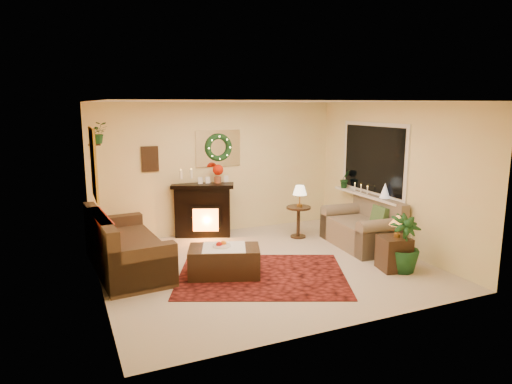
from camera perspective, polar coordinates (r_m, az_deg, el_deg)
name	(u,v)px	position (r m, az deg, el deg)	size (l,w,h in m)	color
floor	(265,266)	(7.44, 1.09, -9.20)	(5.00, 5.00, 0.00)	beige
ceiling	(265,101)	(6.99, 1.17, 11.25)	(5.00, 5.00, 0.00)	white
wall_back	(218,168)	(9.17, -4.75, 2.98)	(5.00, 5.00, 0.00)	#EFD88C
wall_front	(349,219)	(5.19, 11.56, -3.36)	(5.00, 5.00, 0.00)	#EFD88C
wall_left	(96,200)	(6.49, -19.38, -0.91)	(4.50, 4.50, 0.00)	#EFD88C
wall_right	(393,176)	(8.44, 16.75, 1.87)	(4.50, 4.50, 0.00)	#EFD88C
area_rug	(262,275)	(7.04, 0.73, -10.35)	(2.50, 1.88, 0.01)	#571118
sofa	(127,243)	(7.43, -15.83, -6.18)	(0.95, 2.15, 0.92)	brown
red_throw	(124,239)	(7.57, -16.23, -5.67)	(0.79, 1.29, 0.02)	red
fireplace	(203,209)	(8.99, -6.67, -2.08)	(1.06, 0.34, 0.97)	black
poinsettia	(218,170)	(8.93, -4.77, 2.78)	(0.21, 0.21, 0.21)	red
mantel_candle_a	(181,175)	(8.69, -9.36, 2.17)	(0.06, 0.06, 0.17)	silver
mantel_candle_b	(191,174)	(8.74, -8.10, 2.26)	(0.06, 0.06, 0.17)	white
mantel_mirror	(218,148)	(9.10, -4.75, 5.46)	(0.92, 0.02, 0.72)	white
wreath	(219,147)	(9.06, -4.67, 5.57)	(0.55, 0.55, 0.11)	#194719
wall_art	(150,159)	(8.78, -13.12, 4.03)	(0.32, 0.03, 0.48)	#381E11
gold_mirror	(93,164)	(6.71, -19.65, 3.35)	(0.03, 0.84, 1.00)	gold
hanging_plant	(98,143)	(7.45, -19.11, 5.78)	(0.33, 0.28, 0.36)	#194719
loveseat	(361,224)	(8.55, 13.03, -3.86)	(0.89, 1.54, 0.89)	tan
window_frame	(373,159)	(8.82, 14.47, 4.00)	(0.03, 1.86, 1.36)	white
window_glass	(373,159)	(8.81, 14.39, 4.00)	(0.02, 1.70, 1.22)	black
window_sill	(367,195)	(8.86, 13.72, -0.39)	(0.22, 1.86, 0.04)	white
mini_tree	(385,190)	(8.49, 15.82, 0.19)	(0.18, 0.18, 0.27)	white
sill_plant	(345,178)	(9.38, 11.07, 1.67)	(0.26, 0.21, 0.48)	#215929
side_table_round	(298,221)	(8.92, 5.31, -3.64)	(0.47, 0.47, 0.61)	black
lamp_cream	(300,193)	(8.82, 5.50, -0.11)	(0.27, 0.27, 0.42)	beige
end_table_square	(394,253)	(7.51, 16.86, -7.32)	(0.43, 0.43, 0.53)	#371D13
lamp_tiffany	(398,224)	(7.40, 17.29, -3.79)	(0.26, 0.26, 0.39)	orange
coffee_table	(224,262)	(6.98, -3.99, -8.78)	(1.06, 0.58, 0.44)	black
fruit_bowl	(222,247)	(6.93, -4.32, -6.84)	(0.27, 0.27, 0.06)	white
floor_palm	(403,243)	(7.42, 17.93, -6.14)	(1.50, 1.50, 2.68)	#224A1F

